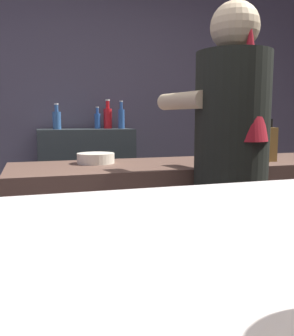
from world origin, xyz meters
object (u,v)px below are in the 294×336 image
object	(u,v)px
chefs_knife	(237,161)
bottle_hot_sauce	(121,118)
bartender	(232,161)
bottle_olive_oil	(98,120)
bottle_vinegar	(108,117)
mixing_bowl	(96,158)
bottle_soy	(57,119)
knife_block	(266,144)

from	to	relation	value
chefs_knife	bottle_hot_sauce	xyz separation A→B (m)	(-0.39, 1.27, 0.25)
bartender	bottle_olive_oil	distance (m)	1.74
bottle_vinegar	bottle_hot_sauce	world-z (taller)	bottle_vinegar
bartender	mixing_bowl	bearing A→B (deg)	32.63
mixing_bowl	chefs_knife	distance (m)	0.83
bottle_soy	bottle_olive_oil	world-z (taller)	bottle_soy
mixing_bowl	bottle_vinegar	distance (m)	1.21
knife_block	bottle_hot_sauce	distance (m)	1.44
mixing_bowl	bottle_soy	distance (m)	1.08
knife_block	chefs_knife	world-z (taller)	knife_block
mixing_bowl	bottle_vinegar	world-z (taller)	bottle_vinegar
bartender	mixing_bowl	xyz separation A→B (m)	(-0.54, 0.56, -0.03)
mixing_bowl	bottle_olive_oil	xyz separation A→B (m)	(0.22, 1.14, 0.21)
bartender	bottle_olive_oil	xyz separation A→B (m)	(-0.32, 1.70, 0.18)
bottle_olive_oil	bottle_hot_sauce	distance (m)	0.20
chefs_knife	bottle_vinegar	distance (m)	1.43
bottle_soy	mixing_bowl	bearing A→B (deg)	-82.60
bartender	mixing_bowl	size ratio (longest dim) A/B	8.02
bottle_soy	bottle_olive_oil	bearing A→B (deg)	14.15
bottle_olive_oil	chefs_knife	bearing A→B (deg)	-65.30
chefs_knife	bartender	bearing A→B (deg)	-121.14
bottle_vinegar	bottle_olive_oil	world-z (taller)	bottle_vinegar
bottle_vinegar	chefs_knife	bearing A→B (deg)	-68.80
bottle_vinegar	bottle_olive_oil	xyz separation A→B (m)	(-0.09, -0.01, -0.02)
bottle_vinegar	bottle_hot_sauce	xyz separation A→B (m)	(0.11, -0.04, -0.00)
chefs_knife	bottle_soy	distance (m)	1.56
bartender	chefs_knife	size ratio (longest dim) A/B	7.05
bottle_vinegar	mixing_bowl	bearing A→B (deg)	-105.07
bartender	knife_block	bearing A→B (deg)	-62.39
knife_block	bottle_hot_sauce	size ratio (longest dim) A/B	1.13
bartender	bottle_olive_oil	bearing A→B (deg)	-0.54
bottle_olive_oil	bartender	bearing A→B (deg)	-79.44
bartender	bottle_vinegar	bearing A→B (deg)	-3.51
knife_block	mixing_bowl	size ratio (longest dim) A/B	1.31
mixing_bowl	bottle_soy	bearing A→B (deg)	97.40
bartender	bottle_hot_sauce	size ratio (longest dim) A/B	6.95
bartender	bottle_olive_oil	world-z (taller)	bartender
bartender	bottle_vinegar	xyz separation A→B (m)	(-0.23, 1.71, 0.21)
knife_block	bottle_hot_sauce	xyz separation A→B (m)	(-0.56, 1.32, 0.15)
knife_block	bottle_hot_sauce	bearing A→B (deg)	113.02
bartender	bottle_soy	xyz separation A→B (m)	(-0.67, 1.61, 0.19)
knife_block	mixing_bowl	world-z (taller)	knife_block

